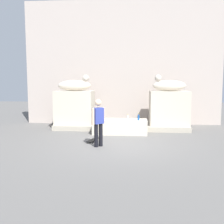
{
  "coord_description": "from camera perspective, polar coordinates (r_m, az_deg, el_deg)",
  "views": [
    {
      "loc": [
        0.5,
        -9.28,
        2.29
      ],
      "look_at": [
        -0.26,
        0.92,
        1.1
      ],
      "focal_mm": 42.12,
      "sensor_mm": 36.0,
      "label": 1
    }
  ],
  "objects": [
    {
      "name": "statue_reclining_left",
      "position": [
        12.99,
        -7.99,
        5.82
      ],
      "size": [
        1.66,
        0.75,
        0.78
      ],
      "rotation": [
        0.0,
        0.0,
        0.12
      ],
      "color": "beige",
      "rests_on": "pedestal_left"
    },
    {
      "name": "ground_plane",
      "position": [
        9.57,
        1.16,
        -7.21
      ],
      "size": [
        40.0,
        40.0,
        0.0
      ],
      "primitive_type": "plane",
      "color": "#605E5B"
    },
    {
      "name": "ledge_block",
      "position": [
        11.54,
        1.73,
        -3.2
      ],
      "size": [
        2.36,
        0.87,
        0.64
      ],
      "primitive_type": "cube",
      "color": "beige",
      "rests_on": "ground_plane"
    },
    {
      "name": "bottle_clear",
      "position": [
        11.18,
        3.45,
        -1.34
      ],
      "size": [
        0.08,
        0.08,
        0.26
      ],
      "color": "silver",
      "rests_on": "ledge_block"
    },
    {
      "name": "bottle_blue",
      "position": [
        11.26,
        5.79,
        -1.21
      ],
      "size": [
        0.08,
        0.08,
        0.29
      ],
      "color": "#194C99",
      "rests_on": "ledge_block"
    },
    {
      "name": "bottle_green",
      "position": [
        11.34,
        -2.39,
        -1.17
      ],
      "size": [
        0.08,
        0.08,
        0.27
      ],
      "color": "#1E722D",
      "rests_on": "ledge_block"
    },
    {
      "name": "facade_wall",
      "position": [
        14.41,
        2.32,
        10.49
      ],
      "size": [
        10.42,
        0.6,
        6.52
      ],
      "primitive_type": "cube",
      "color": "#B8AAA0",
      "rests_on": "ground_plane"
    },
    {
      "name": "stair_step",
      "position": [
        12.22,
        1.87,
        -3.62
      ],
      "size": [
        6.39,
        0.5,
        0.23
      ],
      "primitive_type": "cube",
      "color": "#A9A08F",
      "rests_on": "ground_plane"
    },
    {
      "name": "statue_reclining_right",
      "position": [
        12.8,
        12.19,
        5.72
      ],
      "size": [
        1.66,
        0.77,
        0.78
      ],
      "rotation": [
        0.0,
        0.0,
        3.27
      ],
      "color": "beige",
      "rests_on": "pedestal_right"
    },
    {
      "name": "bottle_brown",
      "position": [
        11.22,
        -1.97,
        -1.19
      ],
      "size": [
        0.07,
        0.07,
        0.3
      ],
      "color": "#593314",
      "rests_on": "ledge_block"
    },
    {
      "name": "pedestal_left",
      "position": [
        13.06,
        -8.06,
        0.54
      ],
      "size": [
        1.82,
        1.31,
        1.84
      ],
      "primitive_type": "cube",
      "color": "beige",
      "rests_on": "ground_plane"
    },
    {
      "name": "skater",
      "position": [
        9.21,
        -2.98,
        -1.91
      ],
      "size": [
        0.41,
        0.4,
        1.67
      ],
      "rotation": [
        0.0,
        0.0,
        3.91
      ],
      "color": "black",
      "rests_on": "ground_plane"
    },
    {
      "name": "skateboard",
      "position": [
        10.15,
        -4.12,
        -6.05
      ],
      "size": [
        0.41,
        0.82,
        0.08
      ],
      "rotation": [
        0.0,
        0.0,
        4.43
      ],
      "color": "black",
      "rests_on": "ground_plane"
    },
    {
      "name": "pedestal_right",
      "position": [
        12.89,
        12.22,
        0.38
      ],
      "size": [
        1.82,
        1.31,
        1.84
      ],
      "primitive_type": "cube",
      "color": "beige",
      "rests_on": "ground_plane"
    }
  ]
}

